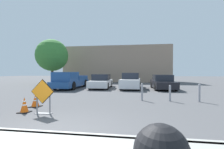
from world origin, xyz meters
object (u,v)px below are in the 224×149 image
(parked_car_second, at_px, (131,81))
(bollard_second, at_px, (170,93))
(traffic_cone_nearest, at_px, (24,105))
(pickup_truck, at_px, (70,81))
(parked_car_third, at_px, (163,83))
(traffic_cone_second, at_px, (35,101))
(road_closed_sign, at_px, (43,95))
(bollard_third, at_px, (199,92))
(bollard_nearest, at_px, (142,91))
(parked_car_nearest, at_px, (101,82))

(parked_car_second, relative_size, bollard_second, 5.04)
(traffic_cone_nearest, relative_size, pickup_truck, 0.11)
(parked_car_second, distance_m, parked_car_third, 2.99)
(traffic_cone_second, bearing_deg, road_closed_sign, -44.88)
(traffic_cone_second, height_order, bollard_third, bollard_third)
(parked_car_second, distance_m, bollard_third, 7.23)
(traffic_cone_second, relative_size, bollard_nearest, 0.62)
(traffic_cone_second, height_order, parked_car_third, parked_car_third)
(parked_car_second, xyz_separation_m, parked_car_third, (2.98, -0.17, -0.08))
(road_closed_sign, xyz_separation_m, parked_car_third, (6.19, 9.32, -0.10))
(parked_car_nearest, distance_m, bollard_second, 8.19)
(parked_car_second, bearing_deg, bollard_third, 124.50)
(bollard_third, bearing_deg, traffic_cone_second, -164.20)
(bollard_second, bearing_deg, parked_car_third, 83.00)
(road_closed_sign, bearing_deg, traffic_cone_nearest, 174.01)
(bollard_second, bearing_deg, bollard_third, -0.00)
(pickup_truck, height_order, parked_car_second, pickup_truck)
(parked_car_nearest, xyz_separation_m, bollard_second, (5.23, -6.30, -0.17))
(road_closed_sign, distance_m, parked_car_second, 10.01)
(parked_car_second, bearing_deg, traffic_cone_nearest, 69.81)
(road_closed_sign, bearing_deg, bollard_nearest, 40.11)
(parked_car_nearest, height_order, bollard_nearest, parked_car_nearest)
(parked_car_nearest, distance_m, bollard_third, 9.23)
(pickup_truck, relative_size, bollard_second, 6.09)
(pickup_truck, relative_size, bollard_third, 5.57)
(pickup_truck, distance_m, bollard_second, 9.84)
(traffic_cone_nearest, height_order, parked_car_second, parked_car_second)
(road_closed_sign, bearing_deg, bollard_third, 25.45)
(traffic_cone_second, bearing_deg, bollard_nearest, 24.46)
(traffic_cone_nearest, xyz_separation_m, traffic_cone_second, (-0.20, 0.96, -0.01))
(road_closed_sign, height_order, traffic_cone_nearest, road_closed_sign)
(pickup_truck, xyz_separation_m, bollard_second, (8.21, -5.41, -0.25))
(parked_car_nearest, xyz_separation_m, bollard_nearest, (3.72, -6.30, -0.13))
(pickup_truck, distance_m, parked_car_third, 8.97)
(traffic_cone_second, height_order, pickup_truck, pickup_truck)
(parked_car_second, height_order, bollard_second, parked_car_second)
(traffic_cone_nearest, relative_size, bollard_nearest, 0.63)
(bollard_second, bearing_deg, bollard_nearest, -180.00)
(road_closed_sign, height_order, pickup_truck, pickup_truck)
(bollard_nearest, distance_m, bollard_third, 3.03)
(bollard_second, bearing_deg, traffic_cone_second, -160.77)
(parked_car_second, bearing_deg, parked_car_nearest, 0.68)
(traffic_cone_nearest, bearing_deg, pickup_truck, 102.50)
(traffic_cone_nearest, xyz_separation_m, parked_car_third, (7.04, 9.23, 0.33))
(parked_car_nearest, height_order, bollard_second, parked_car_nearest)
(bollard_nearest, bearing_deg, bollard_third, 0.00)
(traffic_cone_nearest, distance_m, bollard_third, 8.46)
(traffic_cone_second, distance_m, bollard_third, 8.33)
(traffic_cone_nearest, distance_m, pickup_truck, 8.86)
(bollard_nearest, bearing_deg, parked_car_nearest, 120.54)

